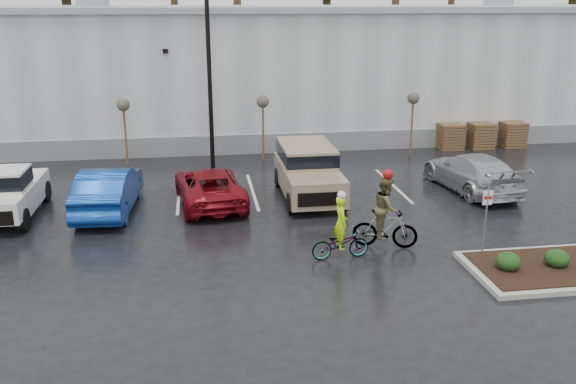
{
  "coord_description": "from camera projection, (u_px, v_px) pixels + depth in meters",
  "views": [
    {
      "loc": [
        -4.58,
        -15.87,
        7.54
      ],
      "look_at": [
        -1.67,
        3.65,
        1.3
      ],
      "focal_mm": 38.0,
      "sensor_mm": 36.0,
      "label": 1
    }
  ],
  "objects": [
    {
      "name": "suv_tan",
      "position": [
        309.0,
        173.0,
        24.0
      ],
      "size": [
        2.2,
        5.1,
        2.06
      ],
      "primitive_type": null,
      "color": "gray",
      "rests_on": "ground"
    },
    {
      "name": "sapling_east",
      "position": [
        413.0,
        102.0,
        30.17
      ],
      "size": [
        0.6,
        0.6,
        3.2
      ],
      "color": "#543621",
      "rests_on": "ground"
    },
    {
      "name": "pallet_stack_b",
      "position": [
        480.0,
        135.0,
        32.32
      ],
      "size": [
        1.2,
        1.2,
        1.35
      ],
      "primitive_type": "cube",
      "color": "#543621",
      "rests_on": "ground"
    },
    {
      "name": "wooded_ridge",
      "position": [
        243.0,
        49.0,
        59.42
      ],
      "size": [
        80.0,
        25.0,
        6.0
      ],
      "primitive_type": "cube",
      "color": "#29441C",
      "rests_on": "ground"
    },
    {
      "name": "cyclist_hivis",
      "position": [
        340.0,
        238.0,
        18.42
      ],
      "size": [
        1.83,
        0.78,
        2.15
      ],
      "rotation": [
        0.0,
        0.0,
        1.66
      ],
      "color": "#3F3F44",
      "rests_on": "ground"
    },
    {
      "name": "fire_lane_sign",
      "position": [
        486.0,
        215.0,
        18.18
      ],
      "size": [
        0.3,
        0.05,
        2.2
      ],
      "color": "gray",
      "rests_on": "ground"
    },
    {
      "name": "lamppost",
      "position": [
        208.0,
        44.0,
        26.93
      ],
      "size": [
        0.5,
        1.0,
        9.22
      ],
      "color": "black",
      "rests_on": "ground"
    },
    {
      "name": "car_far_silver",
      "position": [
        472.0,
        172.0,
        25.04
      ],
      "size": [
        2.76,
        5.55,
        1.55
      ],
      "primitive_type": "imported",
      "rotation": [
        0.0,
        0.0,
        3.25
      ],
      "color": "#AEB0B6",
      "rests_on": "ground"
    },
    {
      "name": "car_blue",
      "position": [
        109.0,
        190.0,
        22.51
      ],
      "size": [
        2.1,
        5.21,
        1.68
      ],
      "primitive_type": "imported",
      "rotation": [
        0.0,
        0.0,
        3.08
      ],
      "color": "navy",
      "rests_on": "ground"
    },
    {
      "name": "cyclist_olive",
      "position": [
        385.0,
        220.0,
        19.18
      ],
      "size": [
        2.06,
        1.15,
        2.57
      ],
      "rotation": [
        0.0,
        0.0,
        1.26
      ],
      "color": "#3F3F44",
      "rests_on": "ground"
    },
    {
      "name": "warehouse",
      "position": [
        271.0,
        66.0,
        37.53
      ],
      "size": [
        60.5,
        15.5,
        7.2
      ],
      "color": "#B2B5B7",
      "rests_on": "ground"
    },
    {
      "name": "pallet_stack_a",
      "position": [
        450.0,
        136.0,
        32.08
      ],
      "size": [
        1.2,
        1.2,
        1.35
      ],
      "primitive_type": "cube",
      "color": "#543621",
      "rests_on": "ground"
    },
    {
      "name": "pickup_white",
      "position": [
        8.0,
        189.0,
        22.09
      ],
      "size": [
        2.1,
        5.2,
        1.96
      ],
      "primitive_type": null,
      "color": "silver",
      "rests_on": "ground"
    },
    {
      "name": "shrub_b",
      "position": [
        557.0,
        258.0,
        17.59
      ],
      "size": [
        0.7,
        0.7,
        0.52
      ],
      "primitive_type": "ellipsoid",
      "color": "#153211",
      "rests_on": "curb_island"
    },
    {
      "name": "car_red",
      "position": [
        209.0,
        186.0,
        23.39
      ],
      "size": [
        2.89,
        5.28,
        1.4
      ],
      "primitive_type": "imported",
      "rotation": [
        0.0,
        0.0,
        3.26
      ],
      "color": "maroon",
      "rests_on": "ground"
    },
    {
      "name": "sapling_west",
      "position": [
        123.0,
        109.0,
        28.2
      ],
      "size": [
        0.6,
        0.6,
        3.2
      ],
      "color": "#543621",
      "rests_on": "ground"
    },
    {
      "name": "pallet_stack_c",
      "position": [
        512.0,
        134.0,
        32.57
      ],
      "size": [
        1.2,
        1.2,
        1.35
      ],
      "primitive_type": "cube",
      "color": "#543621",
      "rests_on": "ground"
    },
    {
      "name": "sapling_mid",
      "position": [
        263.0,
        105.0,
        29.11
      ],
      "size": [
        0.6,
        0.6,
        3.2
      ],
      "color": "#543621",
      "rests_on": "ground"
    },
    {
      "name": "ground",
      "position": [
        363.0,
        269.0,
        17.89
      ],
      "size": [
        120.0,
        120.0,
        0.0
      ],
      "primitive_type": "plane",
      "color": "black",
      "rests_on": "ground"
    },
    {
      "name": "shrub_a",
      "position": [
        508.0,
        261.0,
        17.38
      ],
      "size": [
        0.7,
        0.7,
        0.52
      ],
      "primitive_type": "ellipsoid",
      "color": "#153211",
      "rests_on": "curb_island"
    }
  ]
}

